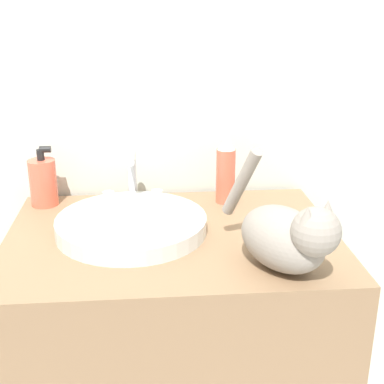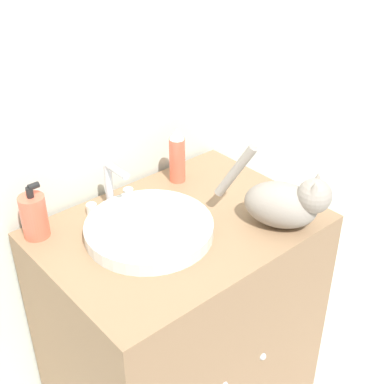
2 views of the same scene
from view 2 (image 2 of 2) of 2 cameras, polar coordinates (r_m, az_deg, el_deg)
name	(u,v)px [view 2 (image 2 of 2)]	position (r m, az deg, el deg)	size (l,w,h in m)	color
wall_back	(105,60)	(1.65, -9.22, 13.75)	(6.00, 0.05, 2.50)	silver
vanity_cabinet	(181,326)	(1.86, -1.15, -14.07)	(0.81, 0.60, 0.83)	#8C6B4C
sink_basin	(149,229)	(1.54, -4.59, -3.95)	(0.37, 0.37, 0.04)	silver
faucet	(111,188)	(1.64, -8.62, 0.45)	(0.17, 0.12, 0.16)	silver
cat	(286,202)	(1.56, 10.01, -1.04)	(0.22, 0.33, 0.24)	gray
soap_bottle	(34,216)	(1.57, -16.49, -2.44)	(0.07, 0.07, 0.17)	#EF6047
spray_bottle	(177,156)	(1.76, -1.59, 3.88)	(0.05, 0.05, 0.19)	#EF6047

